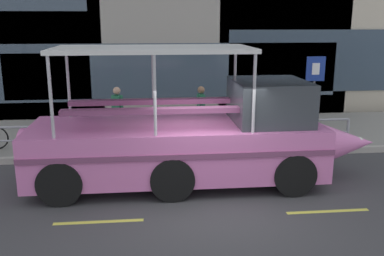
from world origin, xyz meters
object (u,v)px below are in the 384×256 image
object	(u,v)px
pedestrian_mid_left	(201,107)
duck_tour_boat	(197,140)
pedestrian_mid_right	(117,109)
pedestrian_near_bow	(286,105)
parking_sign	(314,84)

from	to	relation	value
pedestrian_mid_left	duck_tour_boat	bearing A→B (deg)	-98.63
pedestrian_mid_right	pedestrian_near_bow	bearing A→B (deg)	4.06
parking_sign	pedestrian_mid_left	world-z (taller)	parking_sign
duck_tour_boat	pedestrian_mid_right	size ratio (longest dim) A/B	5.04
parking_sign	pedestrian_mid_right	bearing A→B (deg)	174.50
parking_sign	pedestrian_near_bow	bearing A→B (deg)	118.19
pedestrian_near_bow	pedestrian_mid_left	world-z (taller)	pedestrian_mid_left
duck_tour_boat	pedestrian_near_bow	world-z (taller)	duck_tour_boat
pedestrian_near_bow	pedestrian_mid_right	distance (m)	5.67
pedestrian_mid_left	pedestrian_mid_right	size ratio (longest dim) A/B	0.98
duck_tour_boat	pedestrian_mid_right	bearing A→B (deg)	121.92
pedestrian_mid_left	pedestrian_mid_right	xyz separation A→B (m)	(-2.69, -0.09, 0.02)
parking_sign	duck_tour_boat	size ratio (longest dim) A/B	0.31
pedestrian_near_bow	pedestrian_mid_right	world-z (taller)	pedestrian_mid_right
pedestrian_mid_left	pedestrian_mid_right	bearing A→B (deg)	-178.00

